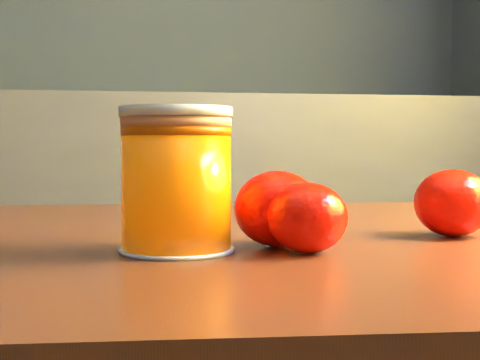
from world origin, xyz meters
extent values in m
cube|color=#622E18|center=(0.82, 0.23, 0.68)|extent=(0.98, 0.72, 0.04)
cylinder|color=#FF6905|center=(0.70, 0.14, 0.75)|extent=(0.08, 0.08, 0.10)
cylinder|color=#DD8E5A|center=(0.70, 0.14, 0.80)|extent=(0.08, 0.08, 0.01)
cylinder|color=silver|center=(0.70, 0.14, 0.80)|extent=(0.09, 0.09, 0.01)
ellipsoid|color=#FF1705|center=(0.78, 0.16, 0.73)|extent=(0.07, 0.07, 0.06)
ellipsoid|color=#FF1705|center=(0.95, 0.19, 0.73)|extent=(0.08, 0.08, 0.06)
ellipsoid|color=#FF1705|center=(0.80, 0.12, 0.73)|extent=(0.08, 0.08, 0.05)
camera|label=1|loc=(0.66, -0.37, 0.78)|focal=50.00mm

